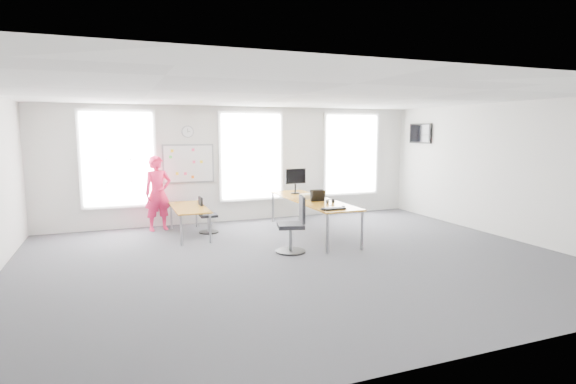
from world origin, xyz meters
name	(u,v)px	position (x,y,z in m)	size (l,w,h in m)	color
floor	(298,259)	(0.00, 0.00, 0.00)	(10.00, 10.00, 0.00)	#2E2D32
ceiling	(299,95)	(0.00, 0.00, 3.00)	(10.00, 10.00, 0.00)	white
wall_back	(240,164)	(0.00, 4.00, 1.50)	(10.00, 10.00, 0.00)	silver
wall_front	(453,219)	(0.00, -4.00, 1.50)	(10.00, 10.00, 0.00)	silver
wall_right	(507,170)	(5.00, 0.00, 1.50)	(10.00, 10.00, 0.00)	silver
window_left	(118,159)	(-3.00, 3.97, 1.70)	(1.60, 0.06, 2.20)	white
window_mid	(251,156)	(0.30, 3.97, 1.70)	(1.60, 0.06, 2.20)	white
window_right	(351,154)	(3.30, 3.97, 1.70)	(1.60, 0.06, 2.20)	white
desk_right	(312,201)	(1.10, 1.83, 0.76)	(0.89, 3.34, 0.81)	orange
desk_left	(189,209)	(-1.56, 2.69, 0.61)	(0.73, 1.82, 0.66)	orange
chair_right	(294,228)	(0.12, 0.51, 0.48)	(0.61, 0.61, 1.11)	black
chair_left	(206,217)	(-1.15, 2.83, 0.37)	(0.45, 0.45, 0.85)	black
person	(158,193)	(-2.16, 3.53, 0.90)	(0.65, 0.43, 1.79)	#E01C4D
whiteboard	(189,164)	(-1.35, 3.97, 1.55)	(1.20, 0.03, 0.90)	white
wall_clock	(188,132)	(-1.35, 3.97, 2.35)	(0.30, 0.30, 0.04)	gray
tv	(420,133)	(4.95, 3.00, 2.30)	(0.06, 0.90, 0.55)	black
keyboard	(333,209)	(0.93, 0.42, 0.82)	(0.50, 0.18, 0.02)	black
mouse	(343,206)	(1.25, 0.58, 0.83)	(0.06, 0.10, 0.04)	black
lens_cap	(331,205)	(1.14, 0.94, 0.82)	(0.06, 0.06, 0.01)	black
headphones	(330,201)	(1.22, 1.13, 0.86)	(0.17, 0.09, 0.10)	black
laptop_sleeve	(318,196)	(1.09, 1.49, 0.94)	(0.32, 0.20, 0.26)	black
paper_stack	(308,196)	(1.05, 1.95, 0.87)	(0.32, 0.24, 0.11)	beige
monitor	(295,179)	(1.10, 2.84, 1.19)	(0.56, 0.23, 0.62)	black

